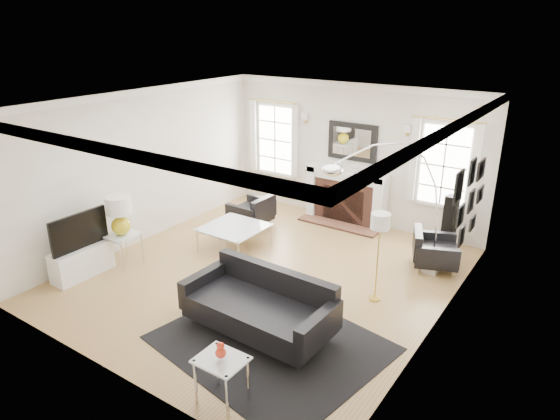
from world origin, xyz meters
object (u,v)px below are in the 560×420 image
Objects in this scene: sofa at (261,307)px; coffee_table at (234,228)px; armchair_left at (253,212)px; gourd_lamp at (119,213)px; arc_floor_lamp at (386,203)px; fireplace at (346,197)px; armchair_right at (432,251)px.

sofa is 2.58m from coffee_table.
gourd_lamp reaches higher than armchair_left.
arc_floor_lamp is (0.67, 2.41, 0.87)m from sofa.
gourd_lamp is (-1.17, -1.51, 0.52)m from coffee_table.
coffee_table is (-1.89, 1.76, 0.06)m from sofa.
fireplace reaches higher than coffee_table.
arc_floor_lamp is (2.56, 0.65, 0.81)m from coffee_table.
armchair_left is 0.35× the size of arc_floor_lamp.
fireplace reaches higher than armchair_left.
armchair_right is 1.47× the size of gourd_lamp.
sofa reaches higher than armchair_left.
armchair_left is 3.13m from arc_floor_lamp.
arc_floor_lamp is (-0.61, -0.67, 0.93)m from armchair_right.
arc_floor_lamp reaches higher than armchair_right.
coffee_table is 2.76m from arc_floor_lamp.
armchair_left is 0.81× the size of armchair_right.
fireplace reaches higher than sofa.
gourd_lamp is (-4.35, -2.84, 0.65)m from armchair_right.
arc_floor_lamp is at bearing 14.34° from coffee_table.
gourd_lamp is at bearing -106.76° from armchair_left.
gourd_lamp is (-2.20, -3.85, 0.40)m from fireplace.
gourd_lamp is at bearing -127.87° from coffee_table.
fireplace is 4.45m from gourd_lamp.
arc_floor_lamp is (3.74, 2.17, 0.29)m from gourd_lamp.
fireplace is at bearing 101.94° from sofa.
gourd_lamp reaches higher than sofa.
armchair_right is at bearing 47.58° from arc_floor_lamp.
fireplace is 2.52× the size of gourd_lamp.
coffee_table is 0.45× the size of arc_floor_lamp.
sofa is 3.34m from armchair_right.
gourd_lamp is at bearing -146.89° from armchair_right.
armchair_right is at bearing 22.68° from coffee_table.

